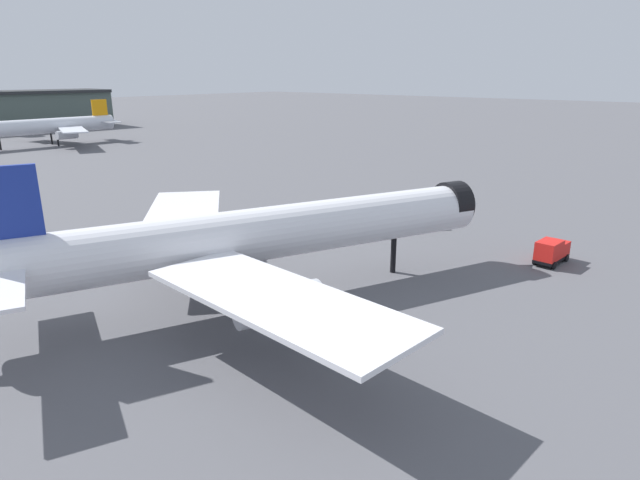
# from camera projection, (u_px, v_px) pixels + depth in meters

# --- Properties ---
(ground) EXTENTS (900.00, 900.00, 0.00)m
(ground) POSITION_uv_depth(u_px,v_px,m) (293.00, 294.00, 56.42)
(ground) COLOR #56565B
(airliner_near_gate) EXTENTS (55.24, 49.52, 15.24)m
(airliner_near_gate) POSITION_uv_depth(u_px,v_px,m) (254.00, 236.00, 53.12)
(airliner_near_gate) COLOR white
(airliner_near_gate) RESTS_ON ground
(airliner_far_taxiway) EXTENTS (48.68, 44.39, 13.62)m
(airliner_far_taxiway) POSITION_uv_depth(u_px,v_px,m) (47.00, 126.00, 169.03)
(airliner_far_taxiway) COLOR silver
(airliner_far_taxiway) RESTS_ON ground
(service_truck_front) EXTENTS (5.66, 2.93, 3.00)m
(service_truck_front) POSITION_uv_depth(u_px,v_px,m) (552.00, 251.00, 64.97)
(service_truck_front) COLOR black
(service_truck_front) RESTS_ON ground
(baggage_cart_trailing) EXTENTS (2.87, 2.83, 1.82)m
(baggage_cart_trailing) POSITION_uv_depth(u_px,v_px,m) (430.00, 222.00, 79.94)
(baggage_cart_trailing) COLOR black
(baggage_cart_trailing) RESTS_ON ground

